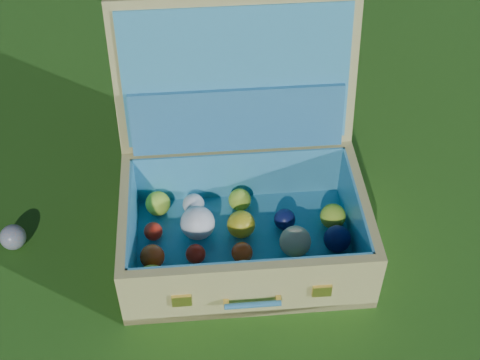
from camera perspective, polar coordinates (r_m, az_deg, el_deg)
name	(u,v)px	position (r m, az deg, el deg)	size (l,w,h in m)	color
ground	(256,215)	(1.86, 1.35, -3.04)	(60.00, 60.00, 0.00)	#215114
stray_ball	(13,237)	(1.86, -18.81, -4.64)	(0.07, 0.07, 0.07)	#4680B7
suitcase	(241,184)	(1.70, 0.05, -0.38)	(0.64, 0.57, 0.59)	tan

